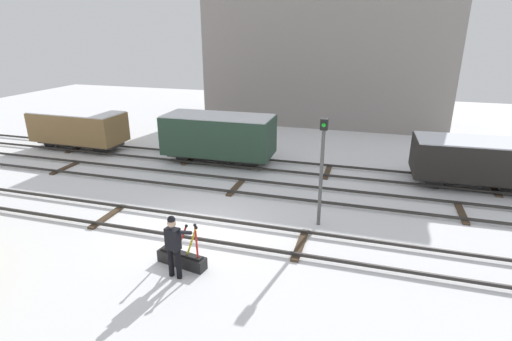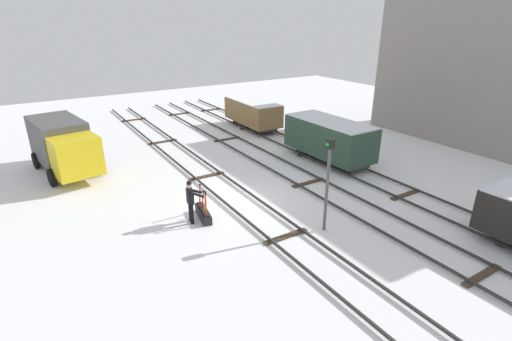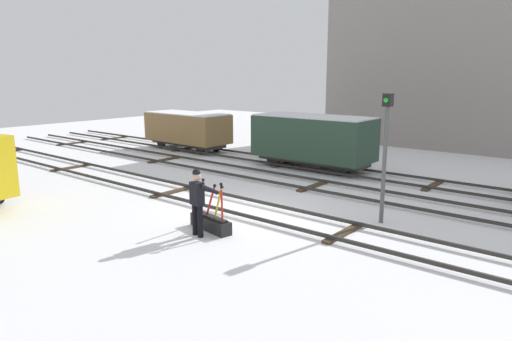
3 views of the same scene
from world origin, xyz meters
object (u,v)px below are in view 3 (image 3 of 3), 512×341
(rail_worker, at_px, (198,198))
(freight_car_back_track, at_px, (313,138))
(switch_lever_frame, at_px, (211,221))
(freight_car_far_end, at_px, (187,128))
(signal_post, at_px, (385,145))

(rail_worker, height_order, freight_car_back_track, freight_car_back_track)
(rail_worker, bearing_deg, switch_lever_frame, 108.79)
(freight_car_back_track, xyz_separation_m, freight_car_far_end, (-8.39, 0.00, -0.16))
(rail_worker, xyz_separation_m, freight_car_far_end, (-10.89, 9.56, 0.18))
(freight_car_far_end, bearing_deg, freight_car_back_track, 1.15)
(switch_lever_frame, distance_m, freight_car_far_end, 14.12)
(switch_lever_frame, xyz_separation_m, rail_worker, (0.08, -0.54, 0.81))
(freight_car_back_track, bearing_deg, switch_lever_frame, -76.02)
(rail_worker, distance_m, freight_car_far_end, 14.49)
(freight_car_back_track, bearing_deg, freight_car_far_end, 179.00)
(freight_car_back_track, relative_size, freight_car_far_end, 1.05)
(rail_worker, relative_size, signal_post, 0.49)
(signal_post, height_order, freight_car_back_track, signal_post)
(switch_lever_frame, xyz_separation_m, freight_car_far_end, (-10.81, 9.03, 0.99))
(freight_car_back_track, height_order, freight_car_far_end, freight_car_back_track)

